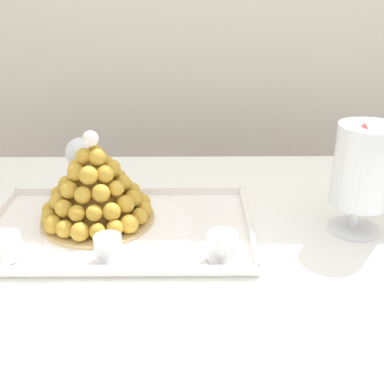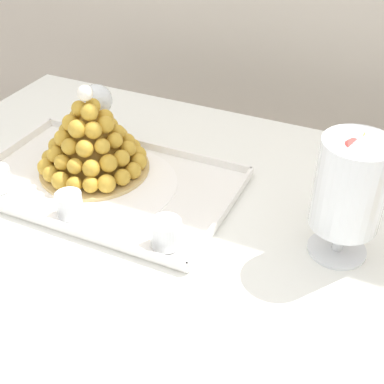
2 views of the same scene
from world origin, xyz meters
The scene contains 7 objects.
buffet_table centered at (0.00, 0.00, 0.72)m, with size 1.45×0.96×0.80m.
serving_tray centered at (-0.22, 0.03, 0.81)m, with size 0.56×0.34×0.02m.
croquembouche centered at (-0.27, 0.07, 0.89)m, with size 0.24×0.24×0.20m.
dessert_cup_mid_left centered at (-0.23, -0.09, 0.83)m, with size 0.05×0.05×0.05m.
dessert_cup_centre centered at (-0.01, -0.09, 0.84)m, with size 0.06×0.06×0.05m.
macaron_goblet centered at (0.28, 0.04, 0.95)m, with size 0.12×0.12×0.24m.
wine_glass centered at (-0.32, 0.17, 0.92)m, with size 0.07×0.07×0.16m.
Camera 2 is at (0.33, -0.72, 1.45)m, focal length 48.31 mm.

